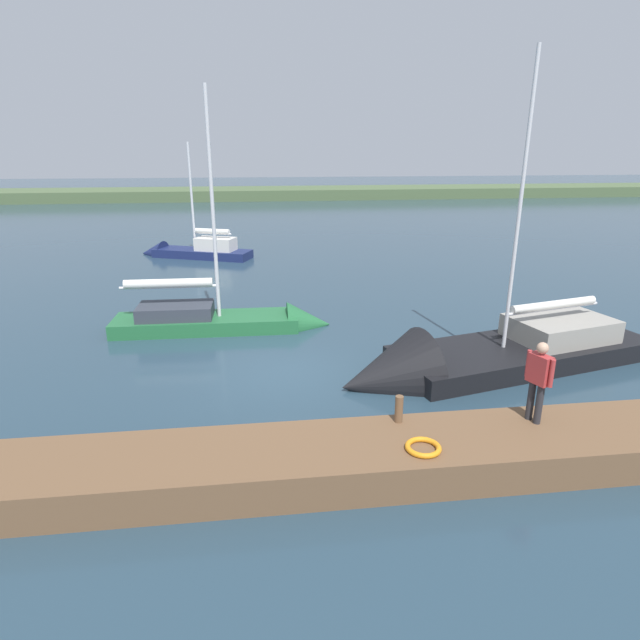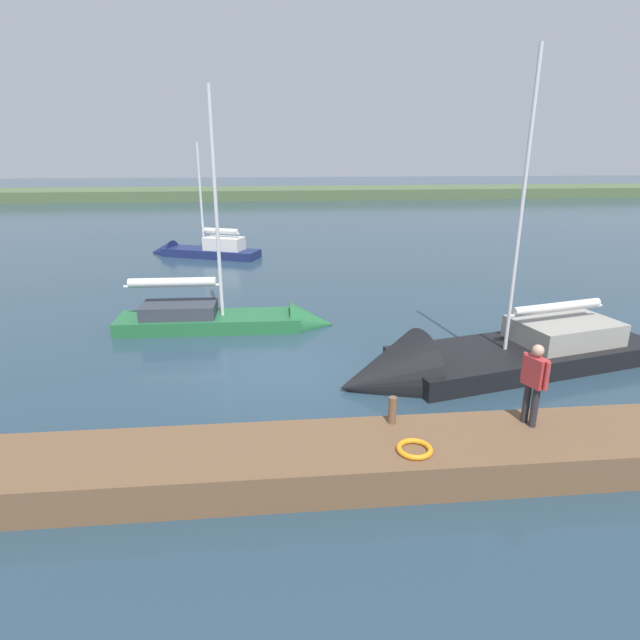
% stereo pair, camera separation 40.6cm
% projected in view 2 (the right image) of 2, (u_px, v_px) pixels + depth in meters
% --- Properties ---
extents(ground_plane, '(200.00, 200.00, 0.00)m').
position_uv_depth(ground_plane, '(285.00, 372.00, 14.48)').
color(ground_plane, '#263D4C').
extents(far_shoreline, '(180.00, 8.00, 2.40)m').
position_uv_depth(far_shoreline, '(271.00, 198.00, 63.92)').
color(far_shoreline, '#4C603D').
rests_on(far_shoreline, ground_plane).
extents(dock_pier, '(20.05, 1.93, 0.70)m').
position_uv_depth(dock_pier, '(293.00, 463.00, 9.70)').
color(dock_pier, brown).
rests_on(dock_pier, ground_plane).
extents(mooring_post_near, '(0.16, 0.16, 0.56)m').
position_uv_depth(mooring_post_near, '(392.00, 410.00, 10.33)').
color(mooring_post_near, brown).
rests_on(mooring_post_near, dock_pier).
extents(life_ring_buoy, '(0.66, 0.66, 0.10)m').
position_uv_depth(life_ring_buoy, '(415.00, 449.00, 9.41)').
color(life_ring_buoy, orange).
rests_on(life_ring_buoy, dock_pier).
extents(sailboat_inner_slip, '(6.71, 3.91, 6.92)m').
position_uv_depth(sailboat_inner_slip, '(200.00, 253.00, 29.83)').
color(sailboat_inner_slip, navy).
rests_on(sailboat_inner_slip, ground_plane).
extents(sailboat_far_left, '(7.34, 1.77, 8.53)m').
position_uv_depth(sailboat_far_left, '(235.00, 323.00, 17.98)').
color(sailboat_far_left, '#236638').
rests_on(sailboat_far_left, ground_plane).
extents(sailboat_behind_pier, '(9.86, 4.73, 9.45)m').
position_uv_depth(sailboat_behind_pier, '(471.00, 365.00, 14.42)').
color(sailboat_behind_pier, black).
rests_on(sailboat_behind_pier, ground_plane).
extents(person_on_dock, '(0.37, 0.61, 1.68)m').
position_uv_depth(person_on_dock, '(534.00, 379.00, 10.07)').
color(person_on_dock, '#28282D').
rests_on(person_on_dock, dock_pier).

